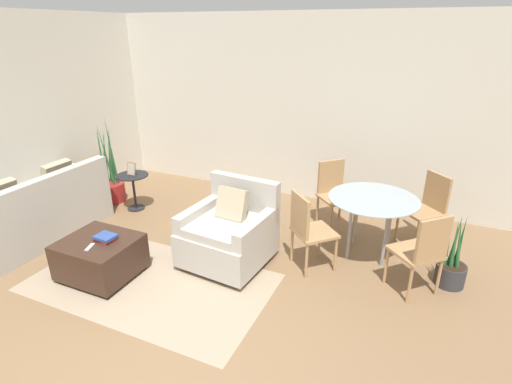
{
  "coord_description": "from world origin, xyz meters",
  "views": [
    {
      "loc": [
        1.71,
        -2.07,
        2.53
      ],
      "look_at": [
        -0.05,
        1.85,
        0.75
      ],
      "focal_mm": 28.0,
      "sensor_mm": 36.0,
      "label": 1
    }
  ],
  "objects_px": {
    "potted_plant": "(110,185)",
    "armchair": "(229,233)",
    "dining_chair_far_left": "(334,190)",
    "dining_chair_near_left": "(308,227)",
    "dining_table": "(373,205)",
    "picture_frame": "(131,169)",
    "dining_chair_far_right": "(428,205)",
    "ottoman": "(100,256)",
    "potted_plant_small": "(451,267)",
    "couch": "(31,218)",
    "dining_chair_near_right": "(423,249)",
    "tv_remote_primary": "(90,247)",
    "book_stack": "(105,237)",
    "side_table": "(133,185)"
  },
  "relations": [
    {
      "from": "dining_chair_near_left",
      "to": "dining_table",
      "type": "bearing_deg",
      "value": 45.0
    },
    {
      "from": "dining_chair_near_left",
      "to": "tv_remote_primary",
      "type": "bearing_deg",
      "value": -148.31
    },
    {
      "from": "potted_plant",
      "to": "armchair",
      "type": "bearing_deg",
      "value": -17.45
    },
    {
      "from": "side_table",
      "to": "dining_chair_far_left",
      "type": "bearing_deg",
      "value": 13.79
    },
    {
      "from": "ottoman",
      "to": "dining_chair_far_right",
      "type": "distance_m",
      "value": 3.88
    },
    {
      "from": "potted_plant",
      "to": "side_table",
      "type": "xyz_separation_m",
      "value": [
        0.55,
        -0.09,
        0.11
      ]
    },
    {
      "from": "armchair",
      "to": "dining_chair_near_left",
      "type": "height_order",
      "value": "armchair"
    },
    {
      "from": "ottoman",
      "to": "dining_chair_near_right",
      "type": "xyz_separation_m",
      "value": [
        3.16,
        1.06,
        0.28
      ]
    },
    {
      "from": "picture_frame",
      "to": "dining_chair_near_left",
      "type": "xyz_separation_m",
      "value": [
        2.81,
        -0.48,
        -0.11
      ]
    },
    {
      "from": "dining_chair_near_right",
      "to": "picture_frame",
      "type": "bearing_deg",
      "value": 173.1
    },
    {
      "from": "dining_chair_far_right",
      "to": "potted_plant_small",
      "type": "bearing_deg",
      "value": -70.02
    },
    {
      "from": "dining_chair_far_left",
      "to": "potted_plant_small",
      "type": "bearing_deg",
      "value": -29.93
    },
    {
      "from": "dining_chair_far_left",
      "to": "dining_chair_near_left",
      "type": "bearing_deg",
      "value": -90.0
    },
    {
      "from": "armchair",
      "to": "potted_plant",
      "type": "relative_size",
      "value": 0.71
    },
    {
      "from": "potted_plant_small",
      "to": "dining_chair_near_left",
      "type": "bearing_deg",
      "value": -167.87
    },
    {
      "from": "dining_chair_near_right",
      "to": "dining_chair_far_left",
      "type": "bearing_deg",
      "value": 135.0
    },
    {
      "from": "dining_chair_near_left",
      "to": "armchair",
      "type": "bearing_deg",
      "value": -165.57
    },
    {
      "from": "tv_remote_primary",
      "to": "armchair",
      "type": "bearing_deg",
      "value": 41.86
    },
    {
      "from": "picture_frame",
      "to": "dining_chair_far_right",
      "type": "height_order",
      "value": "dining_chair_far_right"
    },
    {
      "from": "potted_plant_small",
      "to": "couch",
      "type": "bearing_deg",
      "value": -166.87
    },
    {
      "from": "potted_plant",
      "to": "dining_table",
      "type": "xyz_separation_m",
      "value": [
        3.95,
        0.02,
        0.37
      ]
    },
    {
      "from": "ottoman",
      "to": "tv_remote_primary",
      "type": "distance_m",
      "value": 0.25
    },
    {
      "from": "potted_plant",
      "to": "dining_table",
      "type": "relative_size",
      "value": 1.34
    },
    {
      "from": "dining_chair_near_right",
      "to": "dining_table",
      "type": "bearing_deg",
      "value": 135.0
    },
    {
      "from": "dining_chair_far_left",
      "to": "couch",
      "type": "bearing_deg",
      "value": -149.41
    },
    {
      "from": "dining_chair_near_left",
      "to": "dining_chair_far_left",
      "type": "bearing_deg",
      "value": 90.0
    },
    {
      "from": "armchair",
      "to": "book_stack",
      "type": "height_order",
      "value": "armchair"
    },
    {
      "from": "dining_table",
      "to": "dining_chair_near_right",
      "type": "height_order",
      "value": "dining_chair_near_right"
    },
    {
      "from": "picture_frame",
      "to": "dining_chair_far_right",
      "type": "distance_m",
      "value": 4.05
    },
    {
      "from": "book_stack",
      "to": "dining_chair_far_left",
      "type": "bearing_deg",
      "value": 48.8
    },
    {
      "from": "dining_table",
      "to": "couch",
      "type": "bearing_deg",
      "value": -160.49
    },
    {
      "from": "armchair",
      "to": "dining_table",
      "type": "height_order",
      "value": "armchair"
    },
    {
      "from": "side_table",
      "to": "dining_chair_far_right",
      "type": "distance_m",
      "value": 4.05
    },
    {
      "from": "side_table",
      "to": "dining_chair_near_right",
      "type": "relative_size",
      "value": 0.6
    },
    {
      "from": "book_stack",
      "to": "side_table",
      "type": "bearing_deg",
      "value": 120.91
    },
    {
      "from": "armchair",
      "to": "dining_table",
      "type": "distance_m",
      "value": 1.67
    },
    {
      "from": "dining_table",
      "to": "potted_plant_small",
      "type": "relative_size",
      "value": 1.26
    },
    {
      "from": "picture_frame",
      "to": "armchair",
      "type": "bearing_deg",
      "value": -19.68
    },
    {
      "from": "ottoman",
      "to": "dining_chair_far_left",
      "type": "height_order",
      "value": "dining_chair_far_left"
    },
    {
      "from": "dining_table",
      "to": "dining_chair_far_right",
      "type": "distance_m",
      "value": 0.84
    },
    {
      "from": "ottoman",
      "to": "picture_frame",
      "type": "bearing_deg",
      "value": 118.11
    },
    {
      "from": "tv_remote_primary",
      "to": "picture_frame",
      "type": "xyz_separation_m",
      "value": [
        -0.86,
        1.69,
        0.19
      ]
    },
    {
      "from": "armchair",
      "to": "ottoman",
      "type": "height_order",
      "value": "armchair"
    },
    {
      "from": "picture_frame",
      "to": "dining_chair_near_right",
      "type": "distance_m",
      "value": 4.02
    },
    {
      "from": "dining_chair_near_left",
      "to": "dining_chair_near_right",
      "type": "bearing_deg",
      "value": 0.0
    },
    {
      "from": "couch",
      "to": "potted_plant",
      "type": "distance_m",
      "value": 1.38
    },
    {
      "from": "side_table",
      "to": "potted_plant_small",
      "type": "bearing_deg",
      "value": -2.18
    },
    {
      "from": "tv_remote_primary",
      "to": "dining_chair_far_left",
      "type": "xyz_separation_m",
      "value": [
        1.95,
        2.38,
        0.08
      ]
    },
    {
      "from": "couch",
      "to": "tv_remote_primary",
      "type": "height_order",
      "value": "couch"
    },
    {
      "from": "ottoman",
      "to": "dining_chair_near_right",
      "type": "relative_size",
      "value": 0.85
    }
  ]
}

